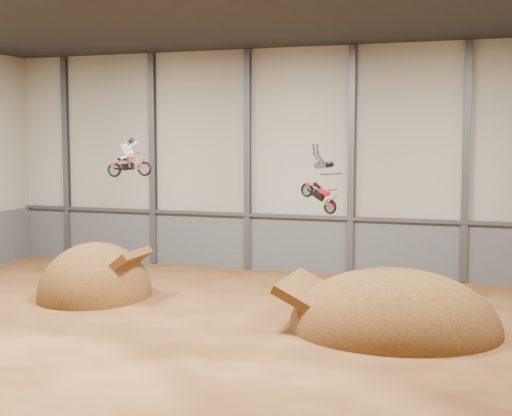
# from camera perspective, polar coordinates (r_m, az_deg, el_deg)

# --- Properties ---
(floor) EXTENTS (40.00, 40.00, 0.00)m
(floor) POSITION_cam_1_polar(r_m,az_deg,el_deg) (31.42, -3.84, -9.94)
(floor) COLOR #4E2C14
(floor) RESTS_ON ground
(back_wall) EXTENTS (40.00, 0.10, 14.00)m
(back_wall) POSITION_cam_1_polar(r_m,az_deg,el_deg) (44.53, 3.47, 3.78)
(back_wall) COLOR #A09D8D
(back_wall) RESTS_ON ground
(ceiling) EXTENTS (40.00, 40.00, 0.00)m
(ceiling) POSITION_cam_1_polar(r_m,az_deg,el_deg) (30.78, -4.02, 16.05)
(ceiling) COLOR black
(ceiling) RESTS_ON back_wall
(lower_band_back) EXTENTS (39.80, 0.18, 3.50)m
(lower_band_back) POSITION_cam_1_polar(r_m,az_deg,el_deg) (44.91, 3.40, -2.94)
(lower_band_back) COLOR #54565B
(lower_band_back) RESTS_ON ground
(steel_rail) EXTENTS (39.80, 0.35, 0.20)m
(steel_rail) POSITION_cam_1_polar(r_m,az_deg,el_deg) (44.53, 3.36, -0.67)
(steel_rail) COLOR #47494F
(steel_rail) RESTS_ON lower_band_back
(steel_column_0) EXTENTS (0.40, 0.36, 13.90)m
(steel_column_0) POSITION_cam_1_polar(r_m,az_deg,el_deg) (51.27, -14.93, 3.84)
(steel_column_0) COLOR #47494F
(steel_column_0) RESTS_ON ground
(steel_column_1) EXTENTS (0.40, 0.36, 13.90)m
(steel_column_1) POSITION_cam_1_polar(r_m,az_deg,el_deg) (47.92, -8.24, 3.86)
(steel_column_1) COLOR #47494F
(steel_column_1) RESTS_ON ground
(steel_column_2) EXTENTS (0.40, 0.36, 13.90)m
(steel_column_2) POSITION_cam_1_polar(r_m,az_deg,el_deg) (45.32, -0.68, 3.82)
(steel_column_2) COLOR #47494F
(steel_column_2) RESTS_ON ground
(steel_column_3) EXTENTS (0.40, 0.36, 13.90)m
(steel_column_3) POSITION_cam_1_polar(r_m,az_deg,el_deg) (43.58, 7.65, 3.70)
(steel_column_3) COLOR #47494F
(steel_column_3) RESTS_ON ground
(steel_column_4) EXTENTS (0.40, 0.36, 13.90)m
(steel_column_4) POSITION_cam_1_polar(r_m,az_deg,el_deg) (42.83, 16.45, 3.49)
(steel_column_4) COLOR #47494F
(steel_column_4) RESTS_ON ground
(takeoff_ramp) EXTENTS (5.80, 6.69, 5.80)m
(takeoff_ramp) POSITION_cam_1_polar(r_m,az_deg,el_deg) (39.22, -12.72, -6.92)
(takeoff_ramp) COLOR #402510
(takeoff_ramp) RESTS_ON ground
(landing_ramp) EXTENTS (9.33, 8.25, 5.38)m
(landing_ramp) POSITION_cam_1_polar(r_m,az_deg,el_deg) (32.49, 10.94, -9.51)
(landing_ramp) COLOR #402510
(landing_ramp) RESTS_ON ground
(fmx_rider_a) EXTENTS (2.55, 1.20, 2.25)m
(fmx_rider_a) POSITION_cam_1_polar(r_m,az_deg,el_deg) (37.08, -10.09, 4.16)
(fmx_rider_a) COLOR red
(fmx_rider_b) EXTENTS (3.65, 2.06, 3.45)m
(fmx_rider_b) POSITION_cam_1_polar(r_m,az_deg,el_deg) (32.30, 4.80, 2.41)
(fmx_rider_b) COLOR red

